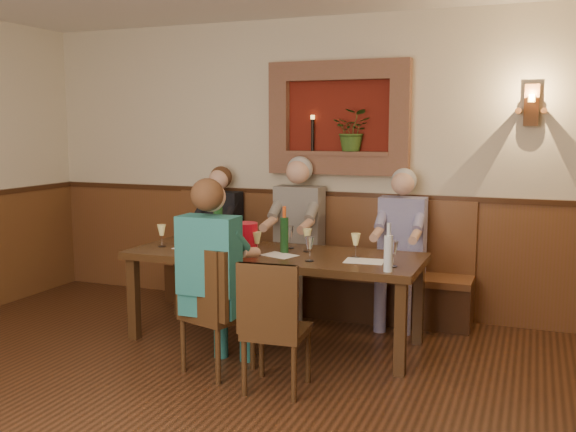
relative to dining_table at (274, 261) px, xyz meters
name	(u,v)px	position (x,y,z in m)	size (l,w,h in m)	color
room_shell	(140,104)	(0.00, -1.85, 1.21)	(6.04, 6.04, 2.82)	beige
wainscoting	(148,342)	(0.00, -1.85, -0.09)	(6.02, 6.02, 1.15)	brown
wall_niche	(342,123)	(0.24, 1.09, 1.13)	(1.36, 0.30, 1.06)	#62170E
wall_sconce	(531,106)	(1.90, 1.08, 1.27)	(0.25, 0.20, 0.35)	brown
dining_table	(274,261)	(0.00, 0.00, 0.00)	(2.40, 0.90, 0.75)	#321E0F
bench	(312,278)	(0.00, 0.94, -0.35)	(3.00, 0.45, 1.11)	#381E0F
chair_near_left	(216,335)	(-0.14, -0.77, -0.40)	(0.52, 0.52, 0.94)	#321E0F
chair_near_right	(276,353)	(0.39, -0.92, -0.41)	(0.43, 0.43, 0.90)	#321E0F
person_bench_left	(217,248)	(-0.96, 0.84, -0.11)	(0.40, 0.49, 1.38)	black
person_bench_mid	(296,249)	(-0.12, 0.84, -0.05)	(0.45, 0.55, 1.49)	#615C58
person_bench_right	(400,261)	(0.87, 0.84, -0.10)	(0.41, 0.50, 1.40)	navy
person_chair_front	(216,293)	(-0.14, -0.78, -0.09)	(0.42, 0.51, 1.42)	navy
spittoon_bucket	(244,238)	(-0.21, -0.14, 0.20)	(0.22, 0.22, 0.25)	red
wine_bottle_green_a	(284,234)	(0.08, 0.02, 0.23)	(0.09, 0.09, 0.38)	#19471E
wine_bottle_green_b	(218,224)	(-0.59, 0.15, 0.25)	(0.11, 0.11, 0.43)	#19471E
water_bottle	(388,252)	(1.02, -0.35, 0.21)	(0.08, 0.08, 0.35)	silver
tasting_sheet_a	(190,248)	(-0.73, -0.09, 0.08)	(0.26, 0.18, 0.00)	white
tasting_sheet_b	(279,255)	(0.08, -0.10, 0.08)	(0.27, 0.19, 0.00)	white
tasting_sheet_c	(364,261)	(0.77, -0.07, 0.08)	(0.30, 0.21, 0.00)	white
tasting_sheet_d	(222,256)	(-0.34, -0.28, 0.08)	(0.27, 0.20, 0.00)	white
wine_glass_0	(162,236)	(-1.00, -0.10, 0.17)	(0.08, 0.08, 0.19)	#FFF798
wine_glass_1	(207,233)	(-0.71, 0.16, 0.17)	(0.08, 0.08, 0.19)	white
wine_glass_2	(195,240)	(-0.62, -0.19, 0.17)	(0.08, 0.08, 0.19)	#FFF798
wine_glass_3	(248,236)	(-0.30, 0.13, 0.17)	(0.08, 0.08, 0.19)	white
wine_glass_4	(257,244)	(-0.08, -0.16, 0.17)	(0.08, 0.08, 0.19)	#FFF798
wine_glass_5	(307,240)	(0.24, 0.13, 0.17)	(0.08, 0.08, 0.19)	#FFF798
wine_glass_6	(310,249)	(0.38, -0.22, 0.17)	(0.08, 0.08, 0.19)	white
wine_glass_7	(356,245)	(0.67, 0.06, 0.17)	(0.08, 0.08, 0.19)	#FFF798
wine_glass_8	(393,254)	(1.02, -0.19, 0.17)	(0.08, 0.08, 0.19)	white
wine_glass_9	(228,246)	(-0.25, -0.34, 0.17)	(0.08, 0.08, 0.19)	#FFF798
wine_glass_10	(290,237)	(0.05, 0.21, 0.17)	(0.08, 0.08, 0.19)	white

